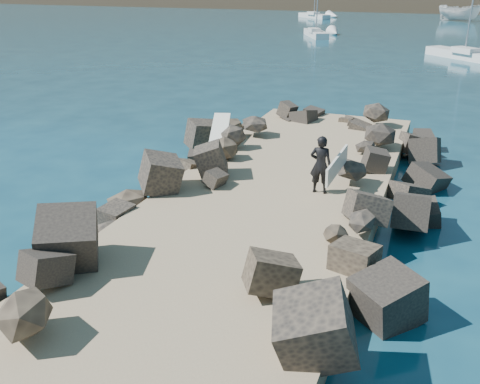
{
  "coord_description": "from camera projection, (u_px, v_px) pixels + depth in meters",
  "views": [
    {
      "loc": [
        4.21,
        -11.87,
        6.25
      ],
      "look_at": [
        0.0,
        -1.0,
        1.5
      ],
      "focal_mm": 40.0,
      "sensor_mm": 36.0,
      "label": 1
    }
  ],
  "objects": [
    {
      "name": "boat_imported",
      "position": [
        460.0,
        12.0,
        77.11
      ],
      "size": [
        6.58,
        4.11,
        2.38
      ],
      "primitive_type": "imported",
      "rotation": [
        0.0,
        0.0,
        1.26
      ],
      "color": "silver",
      "rests_on": "ground"
    },
    {
      "name": "riprap_left",
      "position": [
        126.0,
        220.0,
        13.5
      ],
      "size": [
        2.6,
        22.0,
        1.0
      ],
      "primitive_type": "cube",
      "color": "black",
      "rests_on": "ground"
    },
    {
      "name": "surfboard_resting",
      "position": [
        220.0,
        132.0,
        19.09
      ],
      "size": [
        1.31,
        2.45,
        0.08
      ],
      "primitive_type": "cube",
      "rotation": [
        0.0,
        0.0,
        0.32
      ],
      "color": "white",
      "rests_on": "riprap_left"
    },
    {
      "name": "sailboat_a",
      "position": [
        316.0,
        34.0,
        57.68
      ],
      "size": [
        4.04,
        6.3,
        7.72
      ],
      "color": "silver",
      "rests_on": "ground"
    },
    {
      "name": "sailboat_c",
      "position": [
        465.0,
        55.0,
        42.51
      ],
      "size": [
        6.17,
        6.02,
        8.52
      ],
      "color": "silver",
      "rests_on": "ground"
    },
    {
      "name": "ground",
      "position": [
        254.0,
        231.0,
        14.01
      ],
      "size": [
        800.0,
        800.0,
        0.0
      ],
      "primitive_type": "plane",
      "color": "#0F384C",
      "rests_on": "ground"
    },
    {
      "name": "jetty",
      "position": [
        224.0,
        256.0,
        12.17
      ],
      "size": [
        6.0,
        26.0,
        0.6
      ],
      "primitive_type": "cube",
      "color": "#8C7759",
      "rests_on": "ground"
    },
    {
      "name": "sailboat_e",
      "position": [
        314.0,
        16.0,
        82.79
      ],
      "size": [
        5.99,
        5.76,
        8.24
      ],
      "color": "silver",
      "rests_on": "ground"
    },
    {
      "name": "riprap_right",
      "position": [
        356.0,
        261.0,
        11.56
      ],
      "size": [
        2.6,
        22.0,
        1.0
      ],
      "primitive_type": "cube",
      "color": "black",
      "rests_on": "ground"
    },
    {
      "name": "surfer_with_board",
      "position": [
        323.0,
        165.0,
        14.62
      ],
      "size": [
        0.85,
        2.03,
        1.63
      ],
      "color": "black",
      "rests_on": "jetty"
    }
  ]
}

